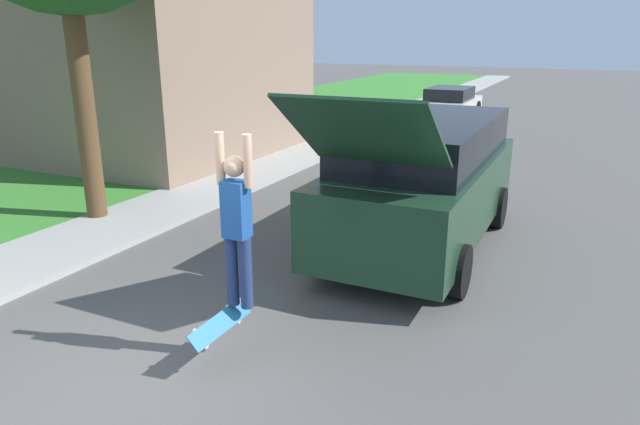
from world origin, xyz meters
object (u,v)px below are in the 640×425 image
at_px(suv_parked, 424,179).
at_px(skateboarder, 237,221).
at_px(car_down_street, 450,104).
at_px(skateboard, 219,324).

distance_m(suv_parked, skateboarder, 4.19).
xyz_separation_m(car_down_street, skateboarder, (2.21, -18.71, 0.89)).
distance_m(suv_parked, skateboard, 4.48).
distance_m(suv_parked, car_down_street, 14.92).
bearing_deg(car_down_street, skateboarder, -83.26).
height_order(suv_parked, skateboarder, suv_parked).
xyz_separation_m(car_down_street, skateboard, (2.10, -18.95, -0.18)).
relative_size(suv_parked, skateboard, 7.67).
bearing_deg(skateboarder, skateboard, -114.34).
height_order(car_down_street, skateboarder, skateboarder).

